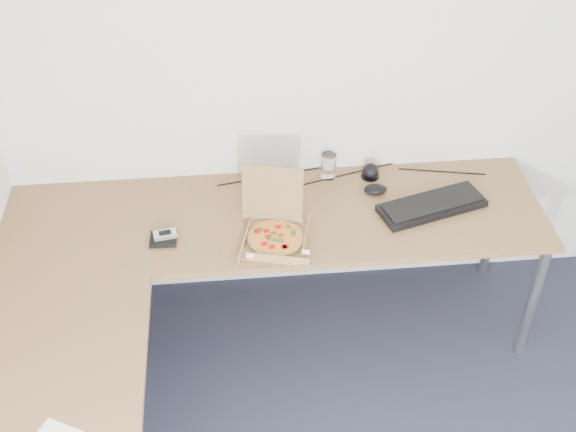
{
  "coord_description": "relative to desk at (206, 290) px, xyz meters",
  "views": [
    {
      "loc": [
        -0.7,
        -1.27,
        2.92
      ],
      "look_at": [
        -0.45,
        1.28,
        0.82
      ],
      "focal_mm": 46.74,
      "sensor_mm": 36.0,
      "label": 1
    }
  ],
  "objects": [
    {
      "name": "room_shell",
      "position": [
        0.82,
        -0.97,
        0.55
      ],
      "size": [
        3.5,
        3.5,
        2.5
      ],
      "primitive_type": null,
      "color": "silver",
      "rests_on": "ground"
    },
    {
      "name": "cable_bundle",
      "position": [
        0.7,
        0.71,
        0.03
      ],
      "size": [
        0.64,
        0.13,
        0.01
      ],
      "primitive_type": null,
      "rotation": [
        0.0,
        0.0,
        0.14
      ],
      "color": "black",
      "rests_on": "desk"
    },
    {
      "name": "dome_speaker",
      "position": [
        0.82,
        0.68,
        0.07
      ],
      "size": [
        0.09,
        0.09,
        0.08
      ],
      "primitive_type": "ellipsoid",
      "color": "black",
      "rests_on": "desk"
    },
    {
      "name": "keyboard",
      "position": [
        1.06,
        0.41,
        0.05
      ],
      "size": [
        0.53,
        0.31,
        0.03
      ],
      "primitive_type": "cube",
      "rotation": [
        0.0,
        0.0,
        0.29
      ],
      "color": "black",
      "rests_on": "desk"
    },
    {
      "name": "phone",
      "position": [
        -0.17,
        0.3,
        0.06
      ],
      "size": [
        0.11,
        0.07,
        0.02
      ],
      "primitive_type": "cube",
      "rotation": [
        0.0,
        0.0,
        0.16
      ],
      "color": "#B2B5BA",
      "rests_on": "wallet"
    },
    {
      "name": "drinking_glass",
      "position": [
        0.61,
        0.7,
        0.09
      ],
      "size": [
        0.07,
        0.07,
        0.13
      ],
      "primitive_type": "cylinder",
      "color": "silver",
      "rests_on": "desk"
    },
    {
      "name": "wallet",
      "position": [
        -0.18,
        0.3,
        0.04
      ],
      "size": [
        0.12,
        0.1,
        0.02
      ],
      "primitive_type": "cube",
      "rotation": [
        0.0,
        0.0,
        -0.05
      ],
      "color": "black",
      "rests_on": "desk"
    },
    {
      "name": "pizza_box",
      "position": [
        0.31,
        0.26,
        0.06
      ],
      "size": [
        0.28,
        0.32,
        0.28
      ],
      "rotation": [
        0.0,
        0.0,
        -0.25
      ],
      "color": "#A3774A",
      "rests_on": "desk"
    },
    {
      "name": "desk",
      "position": [
        0.0,
        0.0,
        0.0
      ],
      "size": [
        2.5,
        2.2,
        0.73
      ],
      "color": "brown",
      "rests_on": "ground"
    },
    {
      "name": "mouse",
      "position": [
        0.82,
        0.55,
        0.05
      ],
      "size": [
        0.12,
        0.09,
        0.04
      ],
      "primitive_type": "ellipsoid",
      "rotation": [
        0.0,
        0.0,
        0.18
      ],
      "color": "black",
      "rests_on": "desk"
    }
  ]
}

